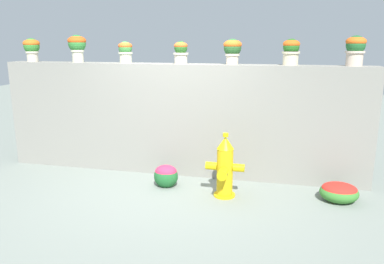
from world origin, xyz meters
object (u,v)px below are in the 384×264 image
Objects in this scene: flower_bush_right at (339,191)px; flower_bush_left at (166,175)px; potted_plant_1 at (77,45)px; potted_plant_3 at (181,51)px; fire_hydrant at (225,168)px; potted_plant_2 at (125,50)px; potted_plant_4 at (232,49)px; potted_plant_5 at (291,50)px; potted_plant_0 at (32,47)px; potted_plant_6 at (355,48)px.

flower_bush_left is at bearing -179.63° from flower_bush_right.
potted_plant_3 is (1.82, -0.01, -0.09)m from potted_plant_1.
fire_hydrant is 1.77× the size of flower_bush_right.
fire_hydrant is (1.83, -0.91, -1.62)m from potted_plant_2.
potted_plant_4 reaches higher than fire_hydrant.
potted_plant_5 reaches higher than potted_plant_4.
potted_plant_5 is at bearing 21.54° from flower_bush_left.
potted_plant_5 is at bearing -0.36° from potted_plant_2.
potted_plant_3 is 0.66× the size of flower_bush_right.
potted_plant_5 is (1.71, 0.03, 0.03)m from potted_plant_3.
potted_plant_5 is at bearing 137.73° from flower_bush_right.
potted_plant_4 is at bearing 158.45° from flower_bush_right.
potted_plant_0 is at bearing 172.79° from flower_bush_right.
potted_plant_3 is at bearing 0.03° from potted_plant_0.
potted_plant_2 is at bearing 141.02° from flower_bush_left.
fire_hydrant is at bearing -44.72° from potted_plant_3.
potted_plant_3 is at bearing 135.28° from fire_hydrant.
potted_plant_4 is at bearing -0.54° from potted_plant_3.
potted_plant_0 is at bearing 166.52° from fire_hydrant.
potted_plant_6 is at bearing 0.86° from potted_plant_3.
potted_plant_2 is 0.99× the size of potted_plant_3.
potted_plant_5 is (3.53, 0.02, -0.07)m from potted_plant_1.
potted_plant_0 is 0.43× the size of fire_hydrant.
potted_plant_5 is at bearing 1.13° from potted_plant_3.
potted_plant_2 is 0.89× the size of potted_plant_5.
potted_plant_6 is (0.90, 0.01, 0.03)m from potted_plant_5.
potted_plant_1 is at bearing 158.68° from flower_bush_left.
potted_plant_4 is 2.21m from flower_bush_left.
flower_bush_right is at bearing -21.55° from potted_plant_4.
potted_plant_0 is 5.31m from potted_plant_6.
potted_plant_3 is 0.37× the size of fire_hydrant.
potted_plant_6 is (1.78, 0.05, 0.02)m from potted_plant_4.
potted_plant_2 is (1.73, 0.05, -0.05)m from potted_plant_0.
potted_plant_5 is (0.88, 0.04, -0.01)m from potted_plant_4.
potted_plant_2 is 3.58m from potted_plant_6.
potted_plant_0 is 1.03× the size of potted_plant_5.
potted_plant_2 is at bearing 168.40° from flower_bush_right.
flower_bush_right is at bearing -7.21° from potted_plant_0.
flower_bush_left is at bearing -165.22° from potted_plant_6.
potted_plant_4 is 1.00× the size of potted_plant_5.
flower_bush_left is at bearing -21.32° from potted_plant_1.
fire_hydrant is at bearing -17.88° from potted_plant_1.
flower_bush_left is (1.75, -0.68, -1.95)m from potted_plant_1.
flower_bush_right is at bearing -42.27° from potted_plant_5.
potted_plant_2 is 3.99m from flower_bush_right.
potted_plant_6 is (4.44, 0.03, -0.03)m from potted_plant_1.
potted_plant_4 reaches higher than potted_plant_2.
potted_plant_2 is 0.66× the size of flower_bush_right.
flower_bush_right is at bearing -14.86° from potted_plant_3.
potted_plant_1 is 1.17× the size of potted_plant_4.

